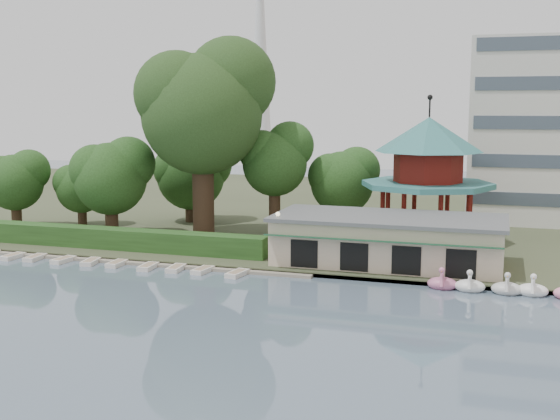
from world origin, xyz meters
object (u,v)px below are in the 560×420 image
at_px(pavilion, 428,167).
at_px(big_tree, 204,104).
at_px(dock, 120,261).
at_px(boathouse, 388,239).

relative_size(pavilion, big_tree, 0.70).
height_order(dock, boathouse, boathouse).
height_order(dock, pavilion, pavilion).
height_order(boathouse, big_tree, big_tree).
relative_size(dock, boathouse, 1.83).
relative_size(boathouse, pavilion, 1.38).
bearing_deg(pavilion, boathouse, -101.28).
bearing_deg(boathouse, pavilion, 78.72).
xyz_separation_m(dock, pavilion, (24.00, 14.80, 7.36)).
distance_m(dock, pavilion, 29.14).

